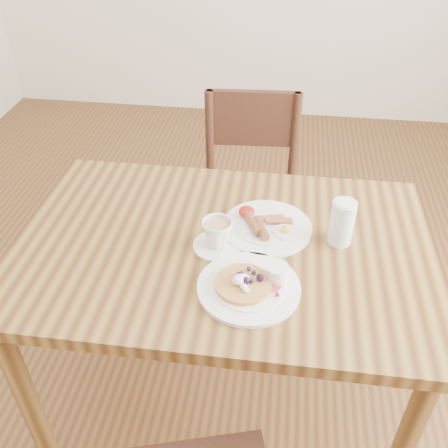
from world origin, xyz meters
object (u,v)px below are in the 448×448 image
object	(u,v)px
dining_table	(224,268)
chair_far	(250,190)
breakfast_plate	(265,226)
water_glass	(342,223)
pancake_plate	(251,285)
teacup_saucer	(217,235)

from	to	relation	value
dining_table	chair_far	world-z (taller)	chair_far
breakfast_plate	water_glass	world-z (taller)	water_glass
pancake_plate	teacup_saucer	world-z (taller)	teacup_saucer
chair_far	dining_table	bearing A→B (deg)	84.47
dining_table	pancake_plate	distance (m)	0.23
breakfast_plate	teacup_saucer	bearing A→B (deg)	-142.53
chair_far	teacup_saucer	size ratio (longest dim) A/B	6.29
pancake_plate	teacup_saucer	bearing A→B (deg)	125.21
water_glass	teacup_saucer	bearing A→B (deg)	-168.24
dining_table	pancake_plate	xyz separation A→B (m)	(0.09, -0.17, 0.11)
chair_far	breakfast_plate	size ratio (longest dim) A/B	3.26
dining_table	chair_far	bearing A→B (deg)	88.29
dining_table	pancake_plate	size ratio (longest dim) A/B	4.44
teacup_saucer	chair_far	bearing A→B (deg)	86.93
breakfast_plate	water_glass	size ratio (longest dim) A/B	1.98
chair_far	pancake_plate	world-z (taller)	chair_far
dining_table	breakfast_plate	world-z (taller)	breakfast_plate
teacup_saucer	water_glass	bearing A→B (deg)	11.76
pancake_plate	water_glass	xyz separation A→B (m)	(0.24, 0.23, 0.05)
breakfast_plate	teacup_saucer	distance (m)	0.17
dining_table	breakfast_plate	xyz separation A→B (m)	(0.11, 0.08, 0.11)
pancake_plate	breakfast_plate	size ratio (longest dim) A/B	1.00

